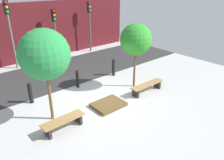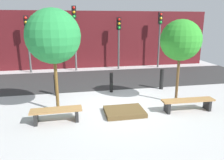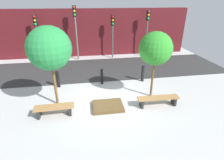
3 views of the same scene
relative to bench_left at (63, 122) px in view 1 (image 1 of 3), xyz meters
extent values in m
plane|color=#B5B5B5|center=(2.33, 0.83, -0.31)|extent=(18.00, 18.00, 0.00)
cube|color=#2F2F2F|center=(2.33, 5.15, -0.31)|extent=(18.00, 4.38, 0.01)
cube|color=#511419|center=(2.33, 8.66, 1.62)|extent=(16.20, 0.50, 3.86)
cube|color=black|center=(-0.64, -0.02, -0.12)|extent=(0.11, 0.46, 0.38)
cube|color=black|center=(0.64, 0.02, -0.12)|extent=(0.11, 0.46, 0.38)
cube|color=#9E7242|center=(0.00, 0.00, 0.10)|extent=(1.66, 0.50, 0.06)
cube|color=black|center=(3.87, 0.02, -0.12)|extent=(0.11, 0.40, 0.39)
cube|color=black|center=(5.45, -0.02, -0.12)|extent=(0.11, 0.40, 0.39)
cube|color=#9E7242|center=(4.66, 0.00, 0.11)|extent=(1.95, 0.45, 0.06)
cube|color=brown|center=(2.33, 0.20, -0.24)|extent=(1.38, 1.05, 0.15)
cylinder|color=brown|center=(0.00, 0.91, 0.78)|extent=(0.11, 0.11, 2.19)
sphere|color=#278941|center=(0.00, 0.91, 2.39)|extent=(1.86, 1.86, 1.86)
cylinder|color=brown|center=(4.66, 0.91, 0.72)|extent=(0.11, 0.11, 2.07)
sphere|color=#2D902B|center=(4.66, 0.91, 2.18)|extent=(1.55, 1.55, 1.55)
cylinder|color=black|center=(-0.14, 2.71, 0.16)|extent=(0.18, 0.18, 0.94)
cylinder|color=black|center=(2.33, 2.71, 0.15)|extent=(0.15, 0.15, 0.92)
cylinder|color=black|center=(4.80, 2.71, 0.18)|extent=(0.18, 0.18, 0.98)
cylinder|color=slate|center=(0.89, 7.64, 1.74)|extent=(0.12, 0.12, 4.12)
cube|color=black|center=(0.89, 7.64, 3.41)|extent=(0.28, 0.16, 0.78)
sphere|color=red|center=(0.89, 7.54, 3.67)|extent=(0.17, 0.17, 0.17)
sphere|color=orange|center=(0.89, 7.54, 3.41)|extent=(0.17, 0.17, 0.17)
sphere|color=green|center=(0.89, 7.54, 3.15)|extent=(0.17, 0.17, 0.17)
cylinder|color=#4B4B4B|center=(3.77, 7.64, 1.40)|extent=(0.12, 0.12, 3.42)
cube|color=black|center=(3.77, 7.64, 2.72)|extent=(0.28, 0.16, 0.78)
sphere|color=red|center=(3.77, 7.54, 2.98)|extent=(0.17, 0.17, 0.17)
sphere|color=orange|center=(3.77, 7.54, 2.72)|extent=(0.17, 0.17, 0.17)
sphere|color=green|center=(3.77, 7.54, 2.46)|extent=(0.17, 0.17, 0.17)
cylinder|color=#515151|center=(6.65, 7.64, 1.57)|extent=(0.12, 0.12, 3.77)
cube|color=black|center=(6.65, 7.64, 3.06)|extent=(0.28, 0.16, 0.78)
sphere|color=red|center=(6.65, 7.54, 3.32)|extent=(0.17, 0.17, 0.17)
sphere|color=orange|center=(6.65, 7.54, 3.06)|extent=(0.17, 0.17, 0.17)
sphere|color=green|center=(6.65, 7.54, 2.80)|extent=(0.17, 0.17, 0.17)
camera|label=1|loc=(-2.98, -6.29, 4.74)|focal=35.00mm
camera|label=2|loc=(0.53, -6.79, 2.88)|focal=35.00mm
camera|label=3|loc=(1.44, -6.52, 4.27)|focal=28.00mm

